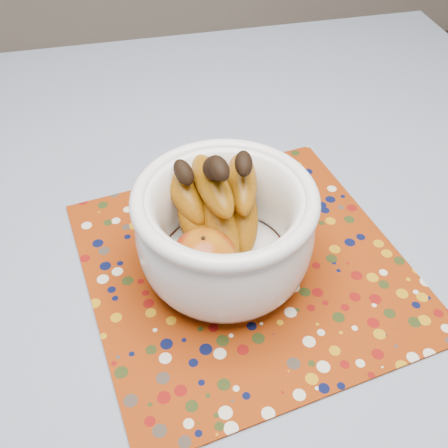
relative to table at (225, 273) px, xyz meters
name	(u,v)px	position (x,y,z in m)	size (l,w,h in m)	color
table	(225,273)	(0.00, 0.00, 0.00)	(1.20, 1.20, 0.75)	brown
tablecloth	(225,238)	(0.00, 0.00, 0.08)	(1.32, 1.32, 0.01)	slate
placemat	(245,266)	(0.01, -0.07, 0.09)	(0.42, 0.42, 0.00)	maroon
fruit_bowl	(222,223)	(-0.02, -0.06, 0.17)	(0.23, 0.23, 0.18)	white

